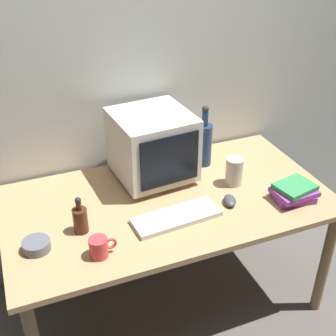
{
  "coord_description": "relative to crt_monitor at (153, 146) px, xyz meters",
  "views": [
    {
      "loc": [
        -0.68,
        -1.69,
        1.99
      ],
      "look_at": [
        0.0,
        0.0,
        0.88
      ],
      "focal_mm": 47.32,
      "sensor_mm": 36.0,
      "label": 1
    }
  ],
  "objects": [
    {
      "name": "ground_plane",
      "position": [
        -0.01,
        -0.22,
        -0.9
      ],
      "size": [
        6.0,
        6.0,
        0.0
      ],
      "primitive_type": "plane",
      "color": "#56514C"
    },
    {
      "name": "back_wall",
      "position": [
        -0.01,
        0.28,
        0.35
      ],
      "size": [
        4.0,
        0.08,
        2.5
      ],
      "primitive_type": "cube",
      "color": "beige",
      "rests_on": "ground"
    },
    {
      "name": "desk",
      "position": [
        -0.01,
        -0.22,
        -0.27
      ],
      "size": [
        1.62,
        0.87,
        0.7
      ],
      "color": "tan",
      "rests_on": "ground"
    },
    {
      "name": "crt_monitor",
      "position": [
        0.0,
        0.0,
        0.0
      ],
      "size": [
        0.41,
        0.42,
        0.37
      ],
      "color": "beige",
      "rests_on": "desk"
    },
    {
      "name": "keyboard",
      "position": [
        -0.03,
        -0.39,
        -0.18
      ],
      "size": [
        0.43,
        0.18,
        0.02
      ],
      "primitive_type": "cube",
      "rotation": [
        0.0,
        0.0,
        0.07
      ],
      "color": "beige",
      "rests_on": "desk"
    },
    {
      "name": "computer_mouse",
      "position": [
        0.26,
        -0.37,
        -0.17
      ],
      "size": [
        0.09,
        0.11,
        0.04
      ],
      "primitive_type": "ellipsoid",
      "rotation": [
        0.0,
        0.0,
        -0.35
      ],
      "color": "#3F3F47",
      "rests_on": "desk"
    },
    {
      "name": "bottle_tall",
      "position": [
        0.31,
        0.03,
        -0.06
      ],
      "size": [
        0.09,
        0.09,
        0.35
      ],
      "color": "navy",
      "rests_on": "desk"
    },
    {
      "name": "bottle_short",
      "position": [
        -0.46,
        -0.31,
        -0.12
      ],
      "size": [
        0.07,
        0.07,
        0.18
      ],
      "color": "#472314",
      "rests_on": "desk"
    },
    {
      "name": "book_stack",
      "position": [
        0.57,
        -0.46,
        -0.15
      ],
      "size": [
        0.22,
        0.18,
        0.09
      ],
      "color": "#843893",
      "rests_on": "desk"
    },
    {
      "name": "mug",
      "position": [
        -0.43,
        -0.5,
        -0.15
      ],
      "size": [
        0.12,
        0.08,
        0.09
      ],
      "color": "#CC383D",
      "rests_on": "desk"
    },
    {
      "name": "cd_spindle",
      "position": [
        -0.67,
        -0.36,
        -0.17
      ],
      "size": [
        0.12,
        0.12,
        0.04
      ],
      "primitive_type": "cylinder",
      "color": "#595B66",
      "rests_on": "desk"
    },
    {
      "name": "metal_canister",
      "position": [
        0.37,
        -0.22,
        -0.12
      ],
      "size": [
        0.09,
        0.09,
        0.15
      ],
      "primitive_type": "cylinder",
      "color": "#B7B2A8",
      "rests_on": "desk"
    }
  ]
}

